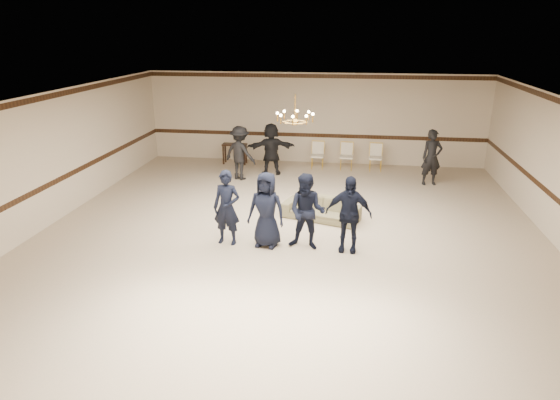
{
  "coord_description": "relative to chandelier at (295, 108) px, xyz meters",
  "views": [
    {
      "loc": [
        1.34,
        -10.51,
        4.65
      ],
      "look_at": [
        -0.14,
        -0.5,
        1.11
      ],
      "focal_mm": 31.57,
      "sensor_mm": 36.0,
      "label": 1
    }
  ],
  "objects": [
    {
      "name": "console_table",
      "position": [
        -2.8,
        5.37,
        -2.51
      ],
      "size": [
        0.88,
        0.38,
        0.73
      ],
      "primitive_type": "cube",
      "rotation": [
        0.0,
        0.0,
        0.01
      ],
      "color": "black",
      "rests_on": "floor"
    },
    {
      "name": "banquet_chair_right",
      "position": [
        2.2,
        5.17,
        -2.41
      ],
      "size": [
        0.49,
        0.49,
        0.92
      ],
      "primitive_type": null,
      "rotation": [
        0.0,
        0.0,
        -0.1
      ],
      "color": "beige",
      "rests_on": "floor"
    },
    {
      "name": "adult_mid",
      "position": [
        -1.27,
        4.2,
        -2.01
      ],
      "size": [
        1.69,
        0.89,
        1.74
      ],
      "primitive_type": "imported",
      "rotation": [
        0.0,
        0.0,
        3.39
      ],
      "color": "black",
      "rests_on": "floor"
    },
    {
      "name": "adult_left",
      "position": [
        -2.17,
        3.5,
        -2.01
      ],
      "size": [
        1.29,
        1.05,
        1.74
      ],
      "primitive_type": "imported",
      "rotation": [
        0.0,
        0.0,
        2.71
      ],
      "color": "black",
      "rests_on": "floor"
    },
    {
      "name": "chandelier",
      "position": [
        0.0,
        0.0,
        0.0
      ],
      "size": [
        0.94,
        0.94,
        0.89
      ],
      "primitive_type": null,
      "color": "#BC8E3C",
      "rests_on": "ceiling"
    },
    {
      "name": "crown_molding",
      "position": [
        0.0,
        5.99,
        0.21
      ],
      "size": [
        12.0,
        0.02,
        0.14
      ],
      "primitive_type": "cube",
      "color": "#341E0F",
      "rests_on": "wall_back"
    },
    {
      "name": "adult_right",
      "position": [
        3.83,
        3.8,
        -2.01
      ],
      "size": [
        0.71,
        0.54,
        1.74
      ],
      "primitive_type": "imported",
      "rotation": [
        0.0,
        0.0,
        0.22
      ],
      "color": "black",
      "rests_on": "floor"
    },
    {
      "name": "boy_c",
      "position": [
        0.46,
        -1.48,
        -2.02
      ],
      "size": [
        0.92,
        0.77,
        1.71
      ],
      "primitive_type": "imported",
      "rotation": [
        0.0,
        0.0,
        -0.16
      ],
      "color": "black",
      "rests_on": "floor"
    },
    {
      "name": "settee",
      "position": [
        0.66,
        0.33,
        -2.59
      ],
      "size": [
        2.08,
        1.31,
        0.57
      ],
      "primitive_type": "imported",
      "rotation": [
        0.0,
        0.0,
        -0.3
      ],
      "color": "#797251",
      "rests_on": "floor"
    },
    {
      "name": "boy_d",
      "position": [
        1.36,
        -1.48,
        -2.02
      ],
      "size": [
        1.04,
        0.5,
        1.71
      ],
      "primitive_type": "imported",
      "rotation": [
        0.0,
        0.0,
        -0.09
      ],
      "color": "black",
      "rests_on": "floor"
    },
    {
      "name": "boy_a",
      "position": [
        -1.34,
        -1.48,
        -2.02
      ],
      "size": [
        0.67,
        0.48,
        1.71
      ],
      "primitive_type": "imported",
      "rotation": [
        0.0,
        0.0,
        -0.12
      ],
      "color": "black",
      "rests_on": "floor"
    },
    {
      "name": "banquet_chair_mid",
      "position": [
        1.2,
        5.17,
        -2.41
      ],
      "size": [
        0.46,
        0.46,
        0.92
      ],
      "primitive_type": null,
      "rotation": [
        0.0,
        0.0,
        -0.04
      ],
      "color": "beige",
      "rests_on": "floor"
    },
    {
      "name": "chair_rail",
      "position": [
        0.0,
        5.99,
        -1.88
      ],
      "size": [
        12.0,
        0.02,
        0.14
      ],
      "primitive_type": "cube",
      "color": "#341E0F",
      "rests_on": "wall_back"
    },
    {
      "name": "banquet_chair_left",
      "position": [
        0.2,
        5.17,
        -2.41
      ],
      "size": [
        0.46,
        0.46,
        0.92
      ],
      "primitive_type": null,
      "rotation": [
        0.0,
        0.0,
        -0.02
      ],
      "color": "beige",
      "rests_on": "floor"
    },
    {
      "name": "room",
      "position": [
        0.0,
        -1.0,
        -1.28
      ],
      "size": [
        12.01,
        14.01,
        3.21
      ],
      "color": "tan",
      "rests_on": "ground"
    },
    {
      "name": "boy_b",
      "position": [
        -0.44,
        -1.48,
        -2.02
      ],
      "size": [
        0.91,
        0.67,
        1.71
      ],
      "primitive_type": "imported",
      "rotation": [
        0.0,
        0.0,
        -0.16
      ],
      "color": "black",
      "rests_on": "floor"
    }
  ]
}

